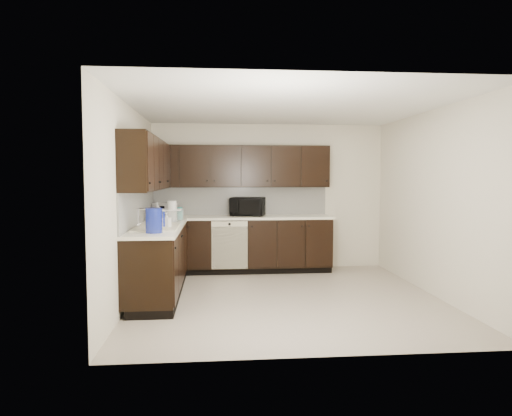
% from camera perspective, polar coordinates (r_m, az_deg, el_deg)
% --- Properties ---
extents(floor, '(4.00, 4.00, 0.00)m').
position_cam_1_polar(floor, '(6.16, 3.75, -11.12)').
color(floor, '#AB9E8D').
rests_on(floor, ground).
extents(ceiling, '(4.00, 4.00, 0.00)m').
position_cam_1_polar(ceiling, '(6.02, 3.86, 12.54)').
color(ceiling, white).
rests_on(ceiling, wall_back).
extents(wall_back, '(4.00, 0.02, 2.50)m').
position_cam_1_polar(wall_back, '(7.94, 1.58, 1.43)').
color(wall_back, beige).
rests_on(wall_back, floor).
extents(wall_left, '(0.02, 4.00, 2.50)m').
position_cam_1_polar(wall_left, '(5.99, -15.47, 0.44)').
color(wall_left, beige).
rests_on(wall_left, floor).
extents(wall_right, '(0.02, 4.00, 2.50)m').
position_cam_1_polar(wall_right, '(6.57, 21.30, 0.62)').
color(wall_right, beige).
rests_on(wall_right, floor).
extents(wall_front, '(4.00, 0.02, 2.50)m').
position_cam_1_polar(wall_front, '(4.00, 8.22, -1.15)').
color(wall_front, beige).
rests_on(wall_front, floor).
extents(lower_cabinets, '(3.00, 2.80, 0.90)m').
position_cam_1_polar(lower_cabinets, '(7.09, -5.74, -5.70)').
color(lower_cabinets, black).
rests_on(lower_cabinets, floor).
extents(countertop, '(3.03, 2.83, 0.04)m').
position_cam_1_polar(countertop, '(7.02, -5.78, -1.63)').
color(countertop, silver).
rests_on(countertop, lower_cabinets).
extents(backsplash, '(3.00, 2.80, 0.48)m').
position_cam_1_polar(backsplash, '(7.22, -7.44, 0.58)').
color(backsplash, silver).
rests_on(backsplash, countertop).
extents(upper_cabinets, '(3.00, 2.80, 0.70)m').
position_cam_1_polar(upper_cabinets, '(7.09, -6.59, 5.30)').
color(upper_cabinets, black).
rests_on(upper_cabinets, wall_back).
extents(dishwasher, '(0.58, 0.04, 0.78)m').
position_cam_1_polar(dishwasher, '(7.37, -3.33, -4.28)').
color(dishwasher, beige).
rests_on(dishwasher, lower_cabinets).
extents(sink, '(0.54, 0.82, 0.42)m').
position_cam_1_polar(sink, '(5.96, -12.40, -3.08)').
color(sink, beige).
rests_on(sink, countertop).
extents(microwave, '(0.63, 0.50, 0.31)m').
position_cam_1_polar(microwave, '(7.66, -1.05, 0.17)').
color(microwave, black).
rests_on(microwave, countertop).
extents(soap_bottle_a, '(0.12, 0.12, 0.20)m').
position_cam_1_polar(soap_bottle_a, '(5.95, -11.10, -1.54)').
color(soap_bottle_a, gray).
rests_on(soap_bottle_a, countertop).
extents(soap_bottle_b, '(0.11, 0.11, 0.27)m').
position_cam_1_polar(soap_bottle_b, '(7.14, -12.22, -0.36)').
color(soap_bottle_b, gray).
rests_on(soap_bottle_b, countertop).
extents(toaster_oven, '(0.43, 0.38, 0.22)m').
position_cam_1_polar(toaster_oven, '(7.68, -11.27, -0.22)').
color(toaster_oven, silver).
rests_on(toaster_oven, countertop).
extents(storage_bin, '(0.50, 0.42, 0.17)m').
position_cam_1_polar(storage_bin, '(6.93, -11.14, -0.91)').
color(storage_bin, white).
rests_on(storage_bin, countertop).
extents(blue_pitcher, '(0.21, 0.21, 0.29)m').
position_cam_1_polar(blue_pitcher, '(5.49, -12.64, -1.53)').
color(blue_pitcher, '#10209A').
rests_on(blue_pitcher, countertop).
extents(teal_tumbler, '(0.10, 0.10, 0.18)m').
position_cam_1_polar(teal_tumbler, '(7.24, -9.52, -0.63)').
color(teal_tumbler, '#0D968E').
rests_on(teal_tumbler, countertop).
extents(paper_towel_roll, '(0.17, 0.17, 0.30)m').
position_cam_1_polar(paper_towel_roll, '(6.83, -10.47, -0.39)').
color(paper_towel_roll, silver).
rests_on(paper_towel_roll, countertop).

